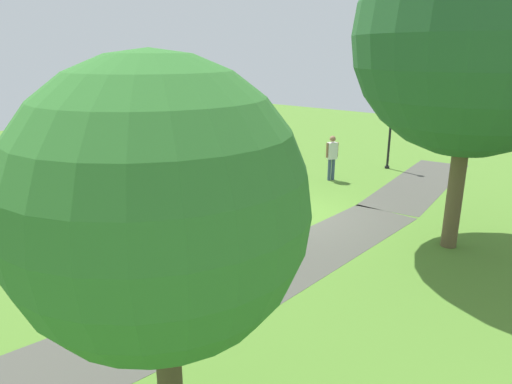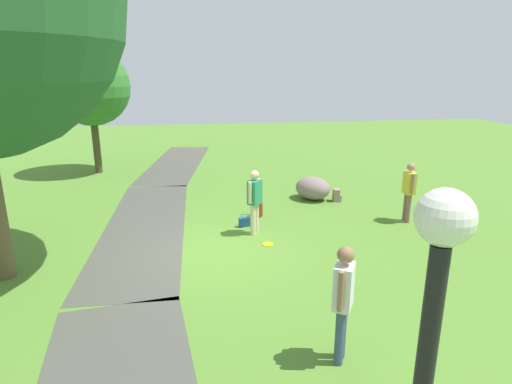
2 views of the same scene
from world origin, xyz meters
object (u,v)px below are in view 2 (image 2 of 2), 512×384
Objects in this scene: man_near_boulder at (409,188)px; handbag_on_grass at (245,221)px; woman_with_handbag at (255,198)px; passerby_on_path at (343,296)px; frisbee_on_grass at (268,244)px; lawn_boulder at (313,188)px; young_tree_near_path at (90,87)px; spare_backpack_on_lawn at (257,211)px; backpack_by_boulder at (337,195)px.

man_near_boulder reaches higher than handbag_on_grass.
man_near_boulder is 4.84× the size of handbag_on_grass.
woman_with_handbag is at bearing 93.47° from man_near_boulder.
passerby_on_path is 6.81× the size of frisbee_on_grass.
passerby_on_path reaches higher than lawn_boulder.
young_tree_near_path is 10.54m from frisbee_on_grass.
young_tree_near_path is 12.32× the size of spare_backpack_on_lawn.
man_near_boulder is at bearing -141.04° from lawn_boulder.
backpack_by_boulder is 1.54× the size of frisbee_on_grass.
backpack_by_boulder is at bearing -52.01° from woman_with_handbag.
young_tree_near_path is 14.05m from passerby_on_path.
young_tree_near_path is 2.98× the size of woman_with_handbag.
man_near_boulder reaches higher than backpack_by_boulder.
backpack_by_boulder is 2.95m from spare_backpack_on_lawn.
woman_with_handbag is 5.04m from passerby_on_path.
man_near_boulder is 4.10× the size of spare_backpack_on_lawn.
young_tree_near_path reaches higher than backpack_by_boulder.
spare_backpack_on_lawn is at bearing -139.12° from young_tree_near_path.
woman_with_handbag is (-2.68, 2.30, 0.59)m from lawn_boulder.
young_tree_near_path reaches higher than passerby_on_path.
passerby_on_path is at bearing -178.03° from spare_backpack_on_lawn.
passerby_on_path is at bearing -155.63° from young_tree_near_path.
passerby_on_path reaches higher than man_near_boulder.
young_tree_near_path is 9.56m from woman_with_handbag.
woman_with_handbag reaches higher than man_near_boulder.
young_tree_near_path is 19.01× the size of frisbee_on_grass.
lawn_boulder is 3.77× the size of spare_backpack_on_lawn.
lawn_boulder is 5.82× the size of frisbee_on_grass.
man_near_boulder is 4.10× the size of backpack_by_boulder.
woman_with_handbag reaches higher than frisbee_on_grass.
passerby_on_path reaches higher than woman_with_handbag.
lawn_boulder is 7.95m from passerby_on_path.
man_near_boulder is 4.28m from frisbee_on_grass.
man_near_boulder reaches higher than lawn_boulder.
spare_backpack_on_lawn is at bearing -1.19° from frisbee_on_grass.
man_near_boulder is (0.26, -4.26, -0.01)m from woman_with_handbag.
woman_with_handbag is 1.01× the size of man_near_boulder.
young_tree_near_path reaches higher than man_near_boulder.
handbag_on_grass is at bearing 17.96° from woman_with_handbag.
handbag_on_grass is at bearing 148.45° from spare_backpack_on_lawn.
lawn_boulder is 3.77× the size of backpack_by_boulder.
woman_with_handbag is 4.14× the size of spare_backpack_on_lawn.
lawn_boulder reaches higher than handbag_on_grass.
lawn_boulder is 3.17m from man_near_boulder.
handbag_on_grass is (0.55, 0.18, -0.82)m from woman_with_handbag.
woman_with_handbag is 1.23m from frisbee_on_grass.
young_tree_near_path is 12.26m from man_near_boulder.
man_near_boulder is at bearing -103.79° from spare_backpack_on_lawn.
lawn_boulder is 4.04m from frisbee_on_grass.
handbag_on_grass is (0.29, 4.44, -0.81)m from man_near_boulder.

